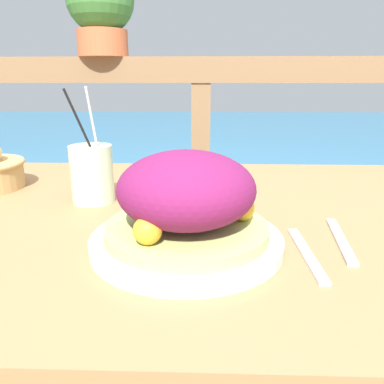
# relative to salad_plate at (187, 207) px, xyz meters

# --- Properties ---
(patio_table) EXTENTS (1.30, 0.87, 0.73)m
(patio_table) POSITION_rel_salad_plate_xyz_m (0.01, 0.17, -0.15)
(patio_table) COLOR #997047
(patio_table) RESTS_ON ground_plane
(railing_fence) EXTENTS (2.80, 0.08, 1.06)m
(railing_fence) POSITION_rel_salad_plate_xyz_m (0.01, 0.89, 0.00)
(railing_fence) COLOR brown
(railing_fence) RESTS_ON ground_plane
(sea_backdrop) EXTENTS (12.00, 4.00, 0.50)m
(sea_backdrop) POSITION_rel_salad_plate_xyz_m (0.01, 3.39, -0.55)
(sea_backdrop) COLOR teal
(sea_backdrop) RESTS_ON ground_plane
(salad_plate) EXTENTS (0.30, 0.30, 0.15)m
(salad_plate) POSITION_rel_salad_plate_xyz_m (0.00, 0.00, 0.00)
(salad_plate) COLOR silver
(salad_plate) RESTS_ON patio_table
(drink_glass) EXTENTS (0.09, 0.09, 0.24)m
(drink_glass) POSITION_rel_salad_plate_xyz_m (-0.21, 0.22, -0.00)
(drink_glass) COLOR beige
(drink_glass) RESTS_ON patio_table
(potted_plant) EXTENTS (0.24, 0.24, 0.31)m
(potted_plant) POSITION_rel_salad_plate_xyz_m (-0.34, 0.89, 0.43)
(potted_plant) COLOR #B75B38
(potted_plant) RESTS_ON railing_fence
(fork) EXTENTS (0.02, 0.18, 0.00)m
(fork) POSITION_rel_salad_plate_xyz_m (0.18, -0.02, -0.06)
(fork) COLOR silver
(fork) RESTS_ON patio_table
(knife) EXTENTS (0.04, 0.18, 0.00)m
(knife) POSITION_rel_salad_plate_xyz_m (0.25, 0.03, -0.06)
(knife) COLOR silver
(knife) RESTS_ON patio_table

